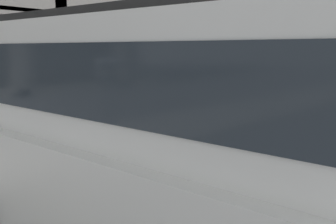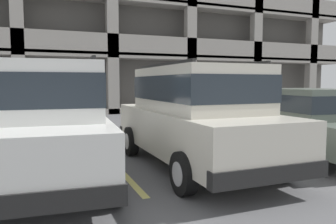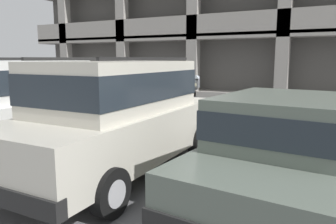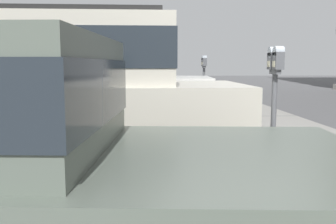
# 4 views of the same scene
# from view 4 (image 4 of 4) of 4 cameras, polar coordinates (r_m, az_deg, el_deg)

# --- Properties ---
(ground_plane) EXTENTS (80.00, 80.00, 0.10)m
(ground_plane) POSITION_cam_4_polar(r_m,az_deg,el_deg) (5.31, 11.27, -8.54)
(ground_plane) COLOR #565659
(sidewalk) EXTENTS (40.00, 2.20, 0.12)m
(sidewalk) POSITION_cam_4_polar(r_m,az_deg,el_deg) (5.75, 24.03, -6.69)
(sidewalk) COLOR gray
(sidewalk) RESTS_ON ground_plane
(parking_stall_lines) EXTENTS (11.76, 4.80, 0.01)m
(parking_stall_lines) POSITION_cam_4_polar(r_m,az_deg,el_deg) (3.75, -4.51, -14.37)
(parking_stall_lines) COLOR #DBD16B
(parking_stall_lines) RESTS_ON ground_plane
(silver_suv) EXTENTS (2.04, 4.79, 2.03)m
(silver_suv) POSITION_cam_4_polar(r_m,az_deg,el_deg) (5.07, -15.90, 3.65)
(silver_suv) COLOR beige
(silver_suv) RESTS_ON ground_plane
(red_sedan) EXTENTS (2.28, 4.91, 2.03)m
(red_sedan) POSITION_cam_4_polar(r_m,az_deg,el_deg) (7.76, -11.28, 4.96)
(red_sedan) COLOR silver
(red_sedan) RESTS_ON ground_plane
(parking_meter_near) EXTENTS (0.35, 0.12, 1.49)m
(parking_meter_near) POSITION_cam_4_polar(r_m,az_deg,el_deg) (5.05, 15.99, 5.26)
(parking_meter_near) COLOR #595B60
(parking_meter_near) RESTS_ON sidewalk
(parking_meter_far) EXTENTS (0.35, 0.12, 1.51)m
(parking_meter_far) POSITION_cam_4_polar(r_m,az_deg,el_deg) (10.71, 5.51, 6.50)
(parking_meter_far) COLOR #595B60
(parking_meter_far) RESTS_ON sidewalk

